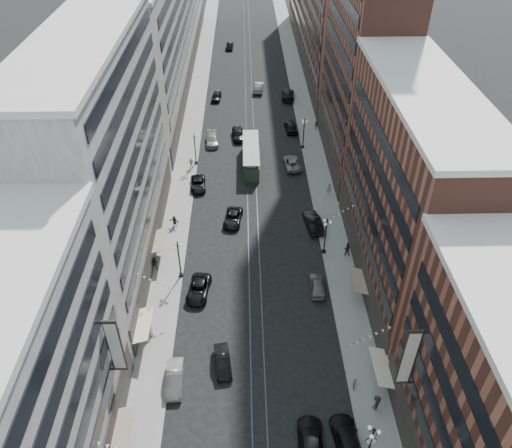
{
  "coord_description": "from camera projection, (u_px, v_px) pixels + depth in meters",
  "views": [
    {
      "loc": [
        -0.94,
        -17.34,
        43.66
      ],
      "look_at": [
        0.27,
        32.05,
        5.0
      ],
      "focal_mm": 35.0,
      "sensor_mm": 36.0,
      "label": 1
    }
  ],
  "objects": [
    {
      "name": "building_east_tower",
      "position": [
        368.0,
        33.0,
        72.05
      ],
      "size": [
        8.0,
        26.0,
        42.0
      ],
      "primitive_type": "cube",
      "color": "brown",
      "rests_on": "ground"
    },
    {
      "name": "pedestrian_2",
      "position": [
        155.0,
        264.0,
        62.65
      ],
      "size": [
        1.03,
        0.71,
        1.95
      ],
      "primitive_type": "imported",
      "rotation": [
        0.0,
        0.0,
        0.21
      ],
      "color": "black",
      "rests_on": "sidewalk_west"
    },
    {
      "name": "building_east_mid",
      "position": [
        407.0,
        195.0,
        55.56
      ],
      "size": [
        8.0,
        30.0,
        24.0
      ],
      "primitive_type": "cube",
      "color": "brown",
      "rests_on": "ground"
    },
    {
      "name": "pedestrian_8",
      "position": [
        329.0,
        188.0,
        76.06
      ],
      "size": [
        0.79,
        0.61,
        1.94
      ],
      "primitive_type": "imported",
      "rotation": [
        0.0,
        0.0,
        3.37
      ],
      "color": "#A19B86",
      "rests_on": "sidewalk_east"
    },
    {
      "name": "lamppost_sw_mid",
      "position": [
        195.0,
        148.0,
        81.79
      ],
      "size": [
        1.03,
        1.14,
        5.52
      ],
      "color": "black",
      "rests_on": "sidewalk_west"
    },
    {
      "name": "rail_west",
      "position": [
        246.0,
        123.0,
        95.67
      ],
      "size": [
        0.12,
        180.0,
        0.02
      ],
      "primitive_type": "cube",
      "color": "#2D2D33",
      "rests_on": "ground"
    },
    {
      "name": "car_12",
      "position": [
        288.0,
        95.0,
        103.97
      ],
      "size": [
        2.99,
        6.3,
        1.77
      ],
      "primitive_type": "imported",
      "rotation": [
        0.0,
        0.0,
        3.06
      ],
      "color": "black",
      "rests_on": "ground"
    },
    {
      "name": "ground",
      "position": [
        251.0,
        149.0,
        87.82
      ],
      "size": [
        220.0,
        220.0,
        0.0
      ],
      "primitive_type": "plane",
      "color": "black",
      "rests_on": "ground"
    },
    {
      "name": "lamppost_sw_far",
      "position": [
        179.0,
        258.0,
        60.54
      ],
      "size": [
        1.03,
        1.14,
        5.52
      ],
      "color": "black",
      "rests_on": "sidewalk_west"
    },
    {
      "name": "car_13",
      "position": [
        238.0,
        134.0,
        90.33
      ],
      "size": [
        2.57,
        5.27,
        1.73
      ],
      "primitive_type": "imported",
      "rotation": [
        0.0,
        0.0,
        0.11
      ],
      "color": "black",
      "rests_on": "ground"
    },
    {
      "name": "car_9",
      "position": [
        216.0,
        96.0,
        103.61
      ],
      "size": [
        2.21,
        4.62,
        1.53
      ],
      "primitive_type": "imported",
      "rotation": [
        0.0,
        0.0,
        -0.09
      ],
      "color": "black",
      "rests_on": "ground"
    },
    {
      "name": "car_1",
      "position": [
        174.0,
        378.0,
        49.83
      ],
      "size": [
        1.82,
        4.75,
        1.54
      ],
      "primitive_type": "imported",
      "rotation": [
        0.0,
        0.0,
        0.04
      ],
      "color": "gray",
      "rests_on": "ground"
    },
    {
      "name": "car_7",
      "position": [
        198.0,
        184.0,
        77.71
      ],
      "size": [
        2.59,
        5.07,
        1.37
      ],
      "primitive_type": "imported",
      "rotation": [
        0.0,
        0.0,
        0.07
      ],
      "color": "black",
      "rests_on": "ground"
    },
    {
      "name": "building_east_far",
      "position": [
        320.0,
        7.0,
        116.18
      ],
      "size": [
        8.0,
        72.0,
        24.0
      ],
      "primitive_type": "cube",
      "color": "brown",
      "rests_on": "ground"
    },
    {
      "name": "pedestrian_extra_0",
      "position": [
        377.0,
        403.0,
        47.37
      ],
      "size": [
        1.2,
        1.16,
        1.83
      ],
      "primitive_type": "imported",
      "rotation": [
        0.0,
        0.0,
        3.88
      ],
      "color": "black",
      "rests_on": "sidewalk_east"
    },
    {
      "name": "car_6",
      "position": [
        311.0,
        443.0,
        44.46
      ],
      "size": [
        2.67,
        5.89,
        1.67
      ],
      "primitive_type": "imported",
      "rotation": [
        0.0,
        0.0,
        3.08
      ],
      "color": "black",
      "rests_on": "ground"
    },
    {
      "name": "car_extra_2",
      "position": [
        230.0,
        46.0,
        128.27
      ],
      "size": [
        1.85,
        4.72,
        1.53
      ],
      "primitive_type": "imported",
      "rotation": [
        0.0,
        0.0,
        -0.05
      ],
      "color": "black",
      "rests_on": "ground"
    },
    {
      "name": "car_14",
      "position": [
        259.0,
        87.0,
        107.02
      ],
      "size": [
        2.47,
        5.62,
        1.79
      ],
      "primitive_type": "imported",
      "rotation": [
        0.0,
        0.0,
        3.03
      ],
      "color": "slate",
      "rests_on": "ground"
    },
    {
      "name": "sidewalk_west",
      "position": [
        192.0,
        123.0,
        95.43
      ],
      "size": [
        4.0,
        180.0,
        0.15
      ],
      "primitive_type": "cube",
      "color": "gray",
      "rests_on": "ground"
    },
    {
      "name": "lamppost_se_far",
      "position": [
        325.0,
        235.0,
        64.04
      ],
      "size": [
        1.03,
        1.14,
        5.52
      ],
      "color": "black",
      "rests_on": "sidewalk_east"
    },
    {
      "name": "car_2",
      "position": [
        199.0,
        289.0,
        59.69
      ],
      "size": [
        3.07,
        5.52,
        1.46
      ],
      "primitive_type": "imported",
      "rotation": [
        0.0,
        0.0,
        -0.13
      ],
      "color": "black",
      "rests_on": "ground"
    },
    {
      "name": "car_3",
      "position": [
        347.0,
        440.0,
        44.73
      ],
      "size": [
        2.78,
        5.76,
        1.62
      ],
      "primitive_type": "imported",
      "rotation": [
        0.0,
        0.0,
        3.24
      ],
      "color": "black",
      "rests_on": "ground"
    },
    {
      "name": "sidewalk_east",
      "position": [
        307.0,
        122.0,
        95.86
      ],
      "size": [
        4.0,
        180.0,
        0.15
      ],
      "primitive_type": "cube",
      "color": "gray",
      "rests_on": "ground"
    },
    {
      "name": "rail_east",
      "position": [
        253.0,
        123.0,
        95.7
      ],
      "size": [
        0.12,
        180.0,
        0.02
      ],
      "primitive_type": "cube",
      "color": "#2D2D33",
      "rests_on": "ground"
    },
    {
      "name": "car_extra_1",
      "position": [
        233.0,
        218.0,
        70.8
      ],
      "size": [
        2.99,
        5.31,
        1.4
      ],
      "primitive_type": "imported",
      "rotation": [
        0.0,
        0.0,
        -0.14
      ],
      "color": "black",
      "rests_on": "ground"
    },
    {
      "name": "pedestrian_7",
      "position": [
        347.0,
        249.0,
        64.9
      ],
      "size": [
        1.0,
        0.63,
        1.95
      ],
      "primitive_type": "imported",
      "rotation": [
        0.0,
        0.0,
        3.02
      ],
      "color": "black",
      "rests_on": "sidewalk_east"
    },
    {
      "name": "building_west_far",
      "position": [
        169.0,
        14.0,
        107.82
      ],
      "size": [
        8.0,
        90.0,
        26.0
      ],
      "primitive_type": "cube",
      "color": "#ACA699",
      "rests_on": "ground"
    },
    {
      "name": "car_11",
      "position": [
        292.0,
        163.0,
        82.59
      ],
      "size": [
        2.97,
        5.68,
        1.53
      ],
      "primitive_type": "imported",
      "rotation": [
        0.0,
        0.0,
        3.22
      ],
      "color": "gray",
      "rests_on": "ground"
    },
    {
      "name": "car_5",
      "position": [
        223.0,
        361.0,
        51.5
      ],
      "size": [
        2.13,
        4.58,
        1.45
      ],
      "primitive_type": "imported",
      "rotation": [
        0.0,
        0.0,
        0.14
      ],
      "color": "black",
      "rests_on": "ground"
    },
    {
      "name": "lamppost_se_near",
      "position": [
        370.0,
        444.0,
        41.92
      ],
      "size": [
        1.08,
        1.14,
        5.52
      ],
      "color": "black",
      "rests_on": "sidewalk_east"
    },
    {
      "name": "car_10",
      "position": [
        313.0,
        222.0,
        69.76
      ],
      "size": [
        2.61,
        5.6,
        1.78
      ],
      "primitive_type": "imported",
      "rotation": [
        0.0,
        0.0,
        3.28
      ],
      "color": "black",
      "rests_on": "ground"
    },
    {
      "name": "car_extra_0",
      "position": [
        291.0,
        126.0,
        92.65
      ],
      "size": [
        2.4,
        5.22,
        1.73
      ],
      "primitive_type": "imported",
      "rotation": [
        0.0,
        0.0,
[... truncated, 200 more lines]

